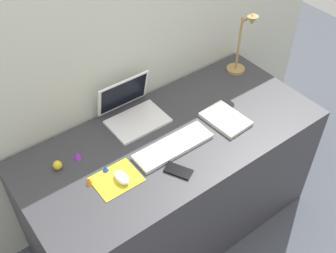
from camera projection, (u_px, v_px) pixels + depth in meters
ground_plane at (172, 221)px, 2.60m from camera, size 6.00×6.00×0.00m
back_wall at (129, 84)px, 2.26m from camera, size 2.78×0.05×1.67m
desk at (173, 183)px, 2.35m from camera, size 1.58×0.72×0.74m
laptop at (131, 109)px, 2.17m from camera, size 0.30×0.26×0.21m
keyboard at (173, 146)px, 2.03m from camera, size 0.41×0.13×0.02m
mousepad at (117, 179)px, 1.89m from camera, size 0.21×0.17×0.00m
mouse at (122, 178)px, 1.87m from camera, size 0.06×0.10×0.03m
cell_phone at (178, 171)px, 1.92m from camera, size 0.12×0.14×0.01m
desk_lamp at (243, 46)px, 2.37m from camera, size 0.11×0.16×0.40m
notebook_pad at (225, 119)px, 2.18m from camera, size 0.18×0.25×0.02m
toy_figurine_yellow at (58, 165)px, 1.93m from camera, size 0.04×0.04×0.05m
toy_figurine_purple at (77, 155)px, 1.98m from camera, size 0.04×0.04×0.04m
toy_figurine_blue at (106, 168)px, 1.92m from camera, size 0.03×0.03×0.04m
toy_figurine_orange at (89, 181)px, 1.86m from camera, size 0.03×0.03×0.04m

